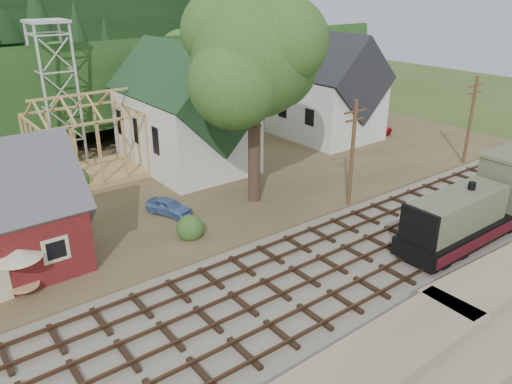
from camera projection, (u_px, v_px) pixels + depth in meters
ground at (331, 268)px, 28.87m from camera, size 140.00×140.00×0.00m
embankment at (465, 346)px, 22.65m from camera, size 64.00×5.00×1.60m
railroad_bed at (331, 267)px, 28.84m from camera, size 64.00×11.00×0.16m
village_flat at (178, 177)px, 41.99m from camera, size 64.00×26.00×0.30m
hillside at (79, 121)px, 59.62m from camera, size 70.00×28.96×12.74m
ridge at (41, 98)px, 71.33m from camera, size 80.00×20.00×12.00m
church at (185, 111)px, 42.39m from camera, size 8.40×15.17×13.00m
farmhouse at (326, 92)px, 50.96m from camera, size 8.40×10.80×10.60m
timber_frame at (86, 143)px, 40.35m from camera, size 8.20×6.20×6.99m
lattice_tower at (50, 49)px, 42.12m from camera, size 3.20×3.20×12.12m
big_tree at (255, 64)px, 33.50m from camera, size 10.90×8.40×14.70m
telegraph_pole_near at (352, 153)px, 34.95m from camera, size 2.20×0.28×8.00m
telegraph_pole_far at (470, 120)px, 43.34m from camera, size 2.20×0.28×8.00m
locomotive at (480, 207)px, 31.46m from camera, size 12.22×3.05×4.88m
car_blue at (169, 206)px, 34.66m from camera, size 2.57×3.70×1.17m
car_red at (375, 130)px, 52.24m from camera, size 4.90×2.88×1.28m
patio_set at (18, 255)px, 25.12m from camera, size 2.40×2.40×2.67m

